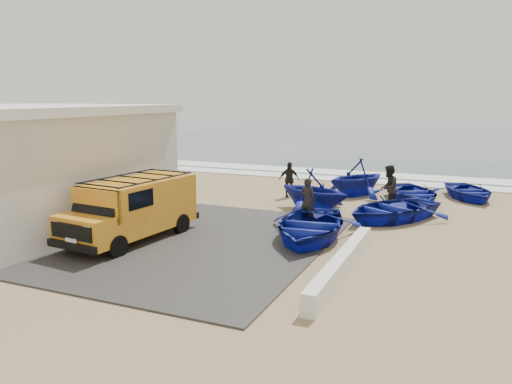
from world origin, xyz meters
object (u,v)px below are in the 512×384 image
(boat_far_right, at_px, (469,191))
(boat_far_left, at_px, (357,177))
(fisherman_front, at_px, (308,201))
(fisherman_back, at_px, (289,180))
(building, at_px, (21,164))
(parapet, at_px, (342,264))
(boat_near_left, at_px, (309,226))
(van, at_px, (133,207))
(boat_mid_right, at_px, (412,193))
(boat_near_right, at_px, (391,209))
(boat_mid_left, at_px, (314,190))
(fisherman_middle, at_px, (388,188))

(boat_far_right, bearing_deg, boat_far_left, 171.35)
(fisherman_front, relative_size, fisherman_back, 1.03)
(building, distance_m, parapet, 12.68)
(boat_far_right, xyz_separation_m, fisherman_back, (-7.72, -2.78, 0.45))
(boat_near_left, relative_size, fisherman_back, 2.73)
(parapet, distance_m, van, 7.09)
(parapet, distance_m, boat_mid_right, 10.24)
(boat_far_left, bearing_deg, fisherman_back, -120.24)
(boat_mid_right, distance_m, boat_far_right, 2.90)
(fisherman_front, bearing_deg, boat_near_left, 123.58)
(boat_near_right, xyz_separation_m, fisherman_back, (-5.08, 2.67, 0.38))
(parapet, distance_m, boat_near_right, 6.52)
(boat_near_left, bearing_deg, parapet, -63.80)
(boat_mid_right, distance_m, fisherman_front, 6.26)
(fisherman_front, bearing_deg, boat_far_left, -80.43)
(boat_near_right, distance_m, fisherman_back, 5.75)
(boat_near_right, bearing_deg, boat_mid_left, -154.22)
(van, relative_size, boat_far_right, 1.38)
(fisherman_back, bearing_deg, building, -167.96)
(parapet, bearing_deg, fisherman_back, 117.58)
(fisherman_middle, bearing_deg, parapet, 5.94)
(building, distance_m, boat_mid_right, 16.12)
(boat_far_left, xyz_separation_m, boat_far_right, (4.89, 1.21, -0.51))
(boat_near_right, bearing_deg, parapet, -59.77)
(boat_far_left, height_order, fisherman_front, boat_far_left)
(building, xyz_separation_m, boat_mid_left, (9.59, 5.90, -1.30))
(fisherman_back, bearing_deg, fisherman_middle, -46.84)
(parapet, bearing_deg, boat_near_right, 87.51)
(building, xyz_separation_m, fisherman_middle, (12.39, 7.18, -1.22))
(building, relative_size, parapet, 1.57)
(parapet, bearing_deg, fisherman_middle, 90.77)
(building, bearing_deg, boat_near_right, 23.32)
(fisherman_middle, bearing_deg, boat_near_left, -12.05)
(fisherman_back, bearing_deg, boat_near_right, -62.46)
(boat_mid_right, bearing_deg, van, -153.69)
(boat_near_right, height_order, fisherman_back, fisherman_back)
(boat_far_right, bearing_deg, fisherman_front, -149.53)
(fisherman_front, xyz_separation_m, fisherman_back, (-2.31, 4.39, -0.03))
(parapet, height_order, fisherman_front, fisherman_front)
(van, xyz_separation_m, boat_near_left, (5.24, 2.32, -0.64))
(van, xyz_separation_m, fisherman_middle, (6.91, 7.73, -0.17))
(boat_near_right, height_order, boat_far_right, boat_near_right)
(boat_near_right, xyz_separation_m, fisherman_middle, (-0.39, 1.67, 0.50))
(boat_far_left, xyz_separation_m, fisherman_middle, (1.86, -2.58, 0.06))
(boat_near_left, height_order, boat_mid_right, boat_near_left)
(fisherman_front, height_order, fisherman_middle, fisherman_middle)
(boat_far_right, height_order, fisherman_front, fisherman_front)
(boat_mid_left, distance_m, boat_far_left, 3.97)
(van, distance_m, boat_mid_right, 12.42)
(boat_far_right, bearing_deg, fisherman_back, 177.32)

